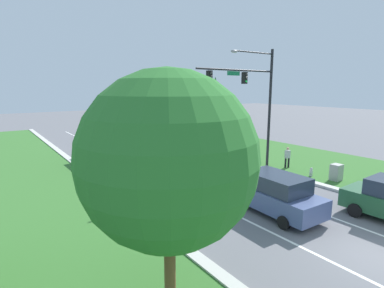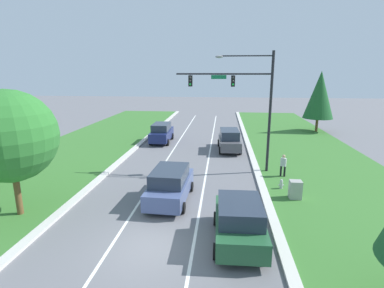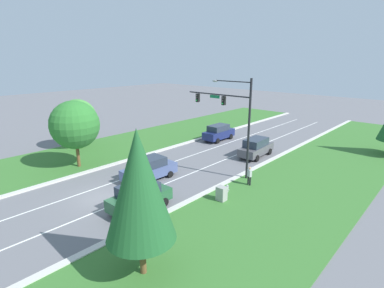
% 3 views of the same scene
% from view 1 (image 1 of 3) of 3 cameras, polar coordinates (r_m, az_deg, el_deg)
% --- Properties ---
extents(ground_plane, '(160.00, 160.00, 0.00)m').
position_cam_1_polar(ground_plane, '(13.72, 32.12, -17.66)').
color(ground_plane, slate).
extents(lane_stripe_inner_left, '(0.14, 81.00, 0.01)m').
position_cam_1_polar(lane_stripe_inner_left, '(12.25, 28.62, -20.82)').
color(lane_stripe_inner_left, white).
rests_on(lane_stripe_inner_left, ground_plane).
extents(traffic_signal_mast, '(6.99, 0.41, 8.91)m').
position_cam_1_polar(traffic_signal_mast, '(22.03, 11.58, 9.66)').
color(traffic_signal_mast, black).
rests_on(traffic_signal_mast, ground_plane).
extents(graphite_suv, '(2.30, 5.10, 2.05)m').
position_cam_1_polar(graphite_suv, '(26.66, 0.02, -0.34)').
color(graphite_suv, '#4C4C51').
rests_on(graphite_suv, ground_plane).
extents(navy_suv, '(2.11, 4.82, 2.06)m').
position_cam_1_polar(navy_suv, '(25.82, -16.79, -1.15)').
color(navy_suv, navy).
rests_on(navy_suv, ground_plane).
extents(slate_blue_suv, '(2.41, 5.07, 1.98)m').
position_cam_1_polar(slate_blue_suv, '(15.56, 15.35, -9.01)').
color(slate_blue_suv, '#475684').
rests_on(slate_blue_suv, ground_plane).
extents(utility_cabinet, '(0.70, 0.60, 1.17)m').
position_cam_1_polar(utility_cabinet, '(22.11, 25.76, -4.98)').
color(utility_cabinet, '#9E9E99').
rests_on(utility_cabinet, ground_plane).
extents(pedestrian, '(0.43, 0.35, 1.69)m').
position_cam_1_polar(pedestrian, '(24.06, 17.71, -2.33)').
color(pedestrian, black).
rests_on(pedestrian, ground_plane).
extents(fire_hydrant, '(0.34, 0.20, 0.70)m').
position_cam_1_polar(fire_hydrant, '(22.44, 21.73, -5.08)').
color(fire_hydrant, '#B7B7BC').
rests_on(fire_hydrant, ground_plane).
extents(conifer_near_right_tree, '(3.64, 3.64, 7.59)m').
position_cam_1_polar(conifer_near_right_tree, '(41.23, 4.43, 8.60)').
color(conifer_near_right_tree, brown).
rests_on(conifer_near_right_tree, ground_plane).
extents(oak_far_left_tree, '(4.69, 4.69, 6.66)m').
position_cam_1_polar(oak_far_left_tree, '(7.75, -4.53, -3.06)').
color(oak_far_left_tree, brown).
rests_on(oak_far_left_tree, ground_plane).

